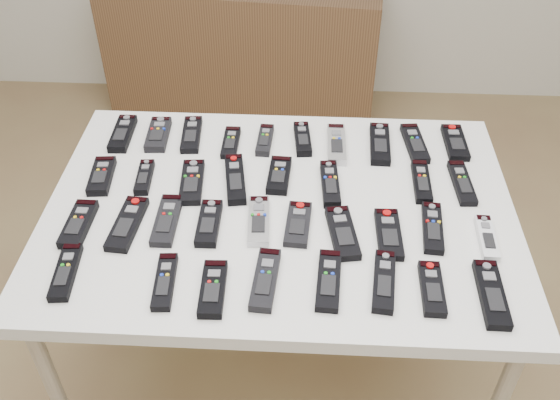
{
  "coord_description": "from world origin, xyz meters",
  "views": [
    {
      "loc": [
        0.06,
        -1.19,
        1.88
      ],
      "look_at": [
        -0.01,
        0.07,
        0.8
      ],
      "focal_mm": 40.0,
      "sensor_mm": 36.0,
      "label": 1
    }
  ],
  "objects_px": {
    "sideboard": "(242,51)",
    "remote_7": "(380,144)",
    "remote_1": "(158,134)",
    "remote_31": "(265,279)",
    "remote_23": "(298,224)",
    "remote_24": "(343,233)",
    "remote_14": "(279,175)",
    "remote_29": "(165,281)",
    "remote_10": "(102,176)",
    "remote_0": "(123,134)",
    "remote_4": "(265,140)",
    "remote_13": "(235,179)",
    "remote_12": "(192,182)",
    "remote_35": "(492,294)",
    "remote_25": "(389,234)",
    "remote_3": "(231,143)",
    "remote_5": "(303,139)",
    "remote_8": "(415,143)",
    "remote_15": "(330,184)",
    "remote_9": "(455,142)",
    "table": "(280,222)",
    "remote_20": "(167,220)",
    "remote_18": "(79,224)",
    "remote_21": "(209,223)",
    "remote_11": "(144,177)",
    "remote_19": "(127,224)",
    "remote_28": "(66,272)",
    "remote_2": "(191,135)",
    "remote_30": "(213,289)",
    "remote_33": "(384,281)",
    "remote_6": "(336,144)",
    "remote_26": "(433,228)",
    "remote_27": "(487,238)",
    "remote_32": "(329,280)",
    "remote_16": "(422,182)",
    "remote_17": "(462,183)",
    "remote_22": "(259,221)",
    "remote_34": "(432,288)"
  },
  "relations": [
    {
      "from": "remote_35",
      "to": "remote_25",
      "type": "bearing_deg",
      "value": 140.14
    },
    {
      "from": "remote_14",
      "to": "remote_29",
      "type": "xyz_separation_m",
      "value": [
        -0.24,
        -0.41,
        -0.0
      ]
    },
    {
      "from": "remote_1",
      "to": "remote_10",
      "type": "relative_size",
      "value": 1.04
    },
    {
      "from": "remote_32",
      "to": "remote_35",
      "type": "bearing_deg",
      "value": -0.11
    },
    {
      "from": "remote_35",
      "to": "remote_24",
      "type": "bearing_deg",
      "value": 151.9
    },
    {
      "from": "remote_23",
      "to": "remote_28",
      "type": "distance_m",
      "value": 0.58
    },
    {
      "from": "remote_1",
      "to": "remote_3",
      "type": "distance_m",
      "value": 0.23
    },
    {
      "from": "remote_34",
      "to": "remote_8",
      "type": "bearing_deg",
      "value": 88.74
    },
    {
      "from": "remote_7",
      "to": "remote_13",
      "type": "xyz_separation_m",
      "value": [
        -0.41,
        -0.19,
        0.0
      ]
    },
    {
      "from": "remote_0",
      "to": "remote_31",
      "type": "height_order",
      "value": "remote_0"
    },
    {
      "from": "sideboard",
      "to": "remote_11",
      "type": "distance_m",
      "value": 1.69
    },
    {
      "from": "remote_30",
      "to": "remote_33",
      "type": "xyz_separation_m",
      "value": [
        0.39,
        0.04,
        -0.0
      ]
    },
    {
      "from": "remote_12",
      "to": "remote_23",
      "type": "height_order",
      "value": "remote_12"
    },
    {
      "from": "remote_23",
      "to": "remote_31",
      "type": "distance_m",
      "value": 0.21
    },
    {
      "from": "remote_0",
      "to": "remote_13",
      "type": "height_order",
      "value": "same"
    },
    {
      "from": "remote_17",
      "to": "remote_28",
      "type": "xyz_separation_m",
      "value": [
        -0.99,
        -0.39,
        0.0
      ]
    },
    {
      "from": "remote_2",
      "to": "remote_24",
      "type": "relative_size",
      "value": 0.96
    },
    {
      "from": "remote_23",
      "to": "remote_4",
      "type": "bearing_deg",
      "value": 110.65
    },
    {
      "from": "remote_23",
      "to": "remote_28",
      "type": "xyz_separation_m",
      "value": [
        -0.54,
        -0.2,
        0.0
      ]
    },
    {
      "from": "remote_18",
      "to": "remote_26",
      "type": "distance_m",
      "value": 0.91
    },
    {
      "from": "remote_19",
      "to": "remote_12",
      "type": "bearing_deg",
      "value": 56.75
    },
    {
      "from": "remote_1",
      "to": "remote_31",
      "type": "height_order",
      "value": "same"
    },
    {
      "from": "remote_11",
      "to": "remote_13",
      "type": "bearing_deg",
      "value": -3.22
    },
    {
      "from": "sideboard",
      "to": "remote_7",
      "type": "relative_size",
      "value": 7.27
    },
    {
      "from": "remote_9",
      "to": "remote_8",
      "type": "bearing_deg",
      "value": -175.57
    },
    {
      "from": "remote_3",
      "to": "remote_5",
      "type": "xyz_separation_m",
      "value": [
        0.22,
        0.03,
        0.0
      ]
    },
    {
      "from": "remote_1",
      "to": "remote_6",
      "type": "bearing_deg",
      "value": -5.32
    },
    {
      "from": "remote_2",
      "to": "remote_22",
      "type": "relative_size",
      "value": 1.0
    },
    {
      "from": "remote_7",
      "to": "remote_23",
      "type": "relative_size",
      "value": 1.22
    },
    {
      "from": "remote_8",
      "to": "remote_33",
      "type": "distance_m",
      "value": 0.58
    },
    {
      "from": "remote_17",
      "to": "remote_23",
      "type": "distance_m",
      "value": 0.49
    },
    {
      "from": "remote_9",
      "to": "remote_10",
      "type": "bearing_deg",
      "value": -168.83
    },
    {
      "from": "remote_18",
      "to": "remote_21",
      "type": "bearing_deg",
      "value": 4.62
    },
    {
      "from": "remote_16",
      "to": "remote_25",
      "type": "distance_m",
      "value": 0.24
    },
    {
      "from": "table",
      "to": "remote_20",
      "type": "relative_size",
      "value": 6.8
    },
    {
      "from": "remote_10",
      "to": "remote_0",
      "type": "bearing_deg",
      "value": 82.63
    },
    {
      "from": "remote_26",
      "to": "remote_27",
      "type": "height_order",
      "value": "same"
    },
    {
      "from": "remote_4",
      "to": "remote_7",
      "type": "relative_size",
      "value": 0.74
    },
    {
      "from": "remote_12",
      "to": "remote_29",
      "type": "height_order",
      "value": "same"
    },
    {
      "from": "remote_7",
      "to": "remote_11",
      "type": "xyz_separation_m",
      "value": [
        -0.67,
        -0.19,
        -0.0
      ]
    },
    {
      "from": "remote_2",
      "to": "remote_12",
      "type": "xyz_separation_m",
      "value": [
        0.04,
        -0.23,
        0.0
      ]
    },
    {
      "from": "remote_6",
      "to": "remote_23",
      "type": "distance_m",
      "value": 0.37
    },
    {
      "from": "table",
      "to": "remote_25",
      "type": "bearing_deg",
      "value": -20.72
    },
    {
      "from": "remote_15",
      "to": "remote_0",
      "type": "bearing_deg",
      "value": 158.13
    },
    {
      "from": "remote_23",
      "to": "remote_24",
      "type": "height_order",
      "value": "remote_24"
    },
    {
      "from": "remote_8",
      "to": "remote_10",
      "type": "distance_m",
      "value": 0.92
    },
    {
      "from": "remote_7",
      "to": "remote_9",
      "type": "height_order",
      "value": "remote_7"
    },
    {
      "from": "sideboard",
      "to": "remote_8",
      "type": "height_order",
      "value": "remote_8"
    },
    {
      "from": "remote_12",
      "to": "remote_23",
      "type": "distance_m",
      "value": 0.34
    },
    {
      "from": "remote_15",
      "to": "remote_26",
      "type": "bearing_deg",
      "value": -35.35
    }
  ]
}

